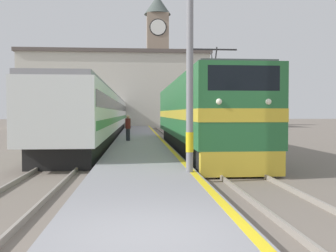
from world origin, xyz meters
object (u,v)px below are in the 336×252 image
object	(u,v)px
locomotive_train	(197,115)
passenger_train	(105,115)
catenary_mast	(193,39)
person_on_platform	(128,127)
clock_tower	(157,57)

from	to	relation	value
locomotive_train	passenger_train	bearing A→B (deg)	113.60
passenger_train	catenary_mast	world-z (taller)	catenary_mast
catenary_mast	person_on_platform	distance (m)	14.07
person_on_platform	locomotive_train	bearing A→B (deg)	-40.62
person_on_platform	clock_tower	size ratio (longest dim) A/B	0.08
clock_tower	catenary_mast	bearing A→B (deg)	-91.97
catenary_mast	person_on_platform	xyz separation A→B (m)	(-2.21, 13.54, -3.12)
catenary_mast	clock_tower	size ratio (longest dim) A/B	0.37
locomotive_train	person_on_platform	distance (m)	5.23
locomotive_train	catenary_mast	bearing A→B (deg)	-99.52
catenary_mast	person_on_platform	bearing A→B (deg)	99.27
catenary_mast	person_on_platform	world-z (taller)	catenary_mast
passenger_train	clock_tower	size ratio (longest dim) A/B	2.14
locomotive_train	clock_tower	bearing A→B (deg)	89.87
passenger_train	catenary_mast	distance (m)	25.02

